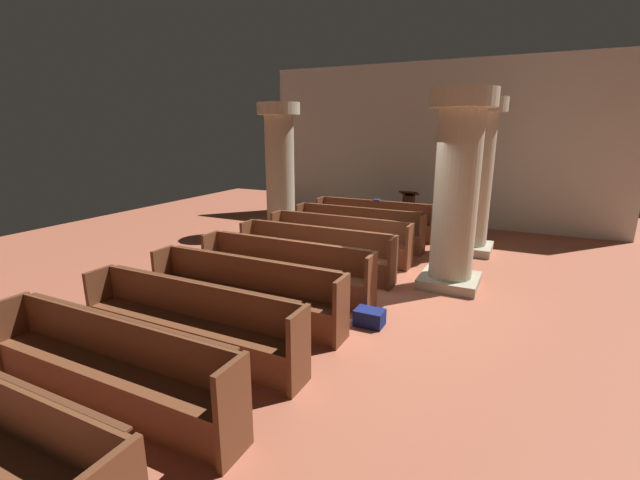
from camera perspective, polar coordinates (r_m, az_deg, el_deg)
The scene contains 16 objects.
ground_plane at distance 7.47m, azimuth 4.34°, elevation -6.75°, with size 19.20×19.20×0.00m, color #AD5B42.
back_wall at distance 12.81m, azimuth 14.99°, elevation 12.11°, with size 10.00×0.16×4.50m, color beige.
pew_row_0 at distance 11.14m, azimuth 7.19°, elevation 2.98°, with size 3.11×0.47×0.91m.
pew_row_1 at distance 10.10m, azimuth 5.09°, elevation 1.83°, with size 3.11×0.46×0.91m.
pew_row_2 at distance 9.09m, azimuth 2.53°, elevation 0.41°, with size 3.11×0.47×0.91m.
pew_row_3 at distance 8.11m, azimuth -0.67°, elevation -1.36°, with size 3.11×0.46×0.91m.
pew_row_4 at distance 7.17m, azimuth -4.73°, elevation -3.59°, with size 3.11×0.46×0.91m.
pew_row_5 at distance 6.29m, azimuth -10.00°, elevation -6.45°, with size 3.11×0.47×0.91m.
pew_row_6 at distance 5.50m, azimuth -16.97°, elevation -10.09°, with size 3.11×0.46×0.91m.
pew_row_7 at distance 4.84m, azimuth -26.29°, elevation -14.59°, with size 3.11×0.46×0.91m.
pillar_aisle_side at distance 10.02m, azimuth 19.93°, elevation 8.21°, with size 1.08×1.08×3.34m.
pillar_far_side at distance 11.32m, azimuth -5.36°, elevation 9.68°, with size 1.08×1.08×3.34m.
pillar_aisle_rear at distance 7.62m, azimuth 17.74°, elevation 6.59°, with size 1.07×1.07×3.34m.
lectern at distance 12.02m, azimuth 11.65°, elevation 3.52°, with size 0.48×0.45×1.08m.
hymn_book at distance 11.23m, azimuth 7.62°, elevation 5.33°, with size 0.16×0.19×0.03m, color navy.
kneeler_box_navy at distance 6.22m, azimuth 6.62°, elevation -10.22°, with size 0.41×0.29×0.23m, color navy.
Camera 1 is at (2.55, -6.47, 2.73)m, focal length 24.02 mm.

